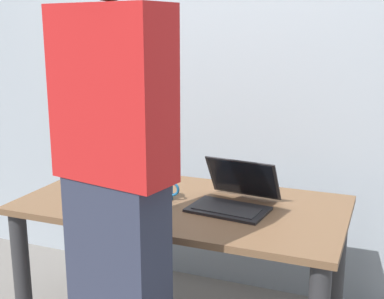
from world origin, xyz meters
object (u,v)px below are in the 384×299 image
object	(u,v)px
beer_bottle_amber	(113,159)
coffee_mug	(165,189)
laptop	(234,196)
beer_bottle_dark	(112,163)
beer_bottle_green	(97,163)
person_figure	(117,196)

from	to	relation	value
beer_bottle_amber	coffee_mug	distance (m)	0.38
laptop	coffee_mug	world-z (taller)	laptop
beer_bottle_amber	beer_bottle_dark	bearing A→B (deg)	-62.24
beer_bottle_green	person_figure	bearing A→B (deg)	-53.05
person_figure	coffee_mug	xyz separation A→B (m)	(-0.09, 0.59, -0.16)
beer_bottle_amber	beer_bottle_green	distance (m)	0.09
beer_bottle_dark	coffee_mug	bearing A→B (deg)	-11.27
laptop	beer_bottle_dark	world-z (taller)	beer_bottle_dark
beer_bottle_dark	person_figure	size ratio (longest dim) A/B	0.18
laptop	beer_bottle_amber	xyz separation A→B (m)	(-0.67, 0.11, 0.08)
beer_bottle_green	person_figure	xyz separation A→B (m)	(0.53, -0.70, 0.11)
beer_bottle_dark	laptop	bearing A→B (deg)	-2.93
beer_bottle_amber	beer_bottle_green	xyz separation A→B (m)	(-0.08, -0.02, -0.03)
beer_bottle_amber	coffee_mug	size ratio (longest dim) A/B	2.87
person_figure	beer_bottle_green	bearing A→B (deg)	126.95
beer_bottle_amber	person_figure	distance (m)	0.85
beer_bottle_amber	person_figure	xyz separation A→B (m)	(0.44, -0.72, 0.08)
person_figure	coffee_mug	size ratio (longest dim) A/B	15.25
laptop	coffee_mug	size ratio (longest dim) A/B	3.12
laptop	beer_bottle_amber	size ratio (longest dim) A/B	1.09
beer_bottle_green	person_figure	size ratio (longest dim) A/B	0.15
laptop	beer_bottle_green	distance (m)	0.76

